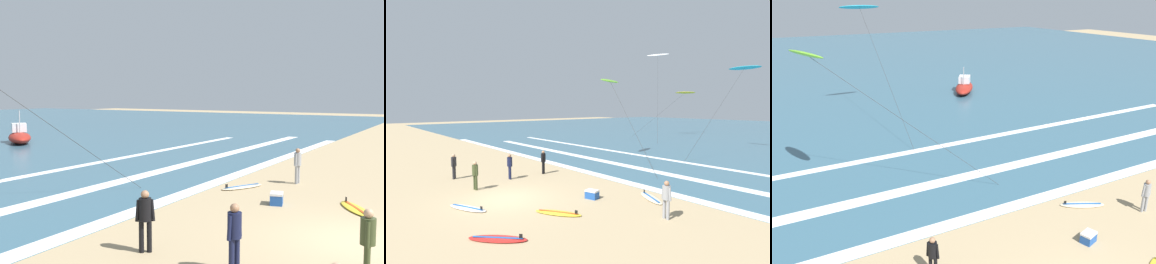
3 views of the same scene
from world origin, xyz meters
TOP-DOWN VIEW (x-y plane):
  - ocean_surface at (0.00, 51.73)m, footprint 140.00×90.00m
  - wave_foam_shoreline at (-1.68, 7.13)m, footprint 54.37×0.77m
  - wave_foam_mid_break at (1.92, 10.96)m, footprint 50.24×0.87m
  - wave_foam_outer_break at (-1.14, 15.72)m, footprint 49.08×0.63m
  - surfer_left_far at (-3.72, 4.50)m, footprint 0.39×0.45m
  - surfer_left_near at (6.58, 3.91)m, footprint 0.52×0.32m
  - surfboard_foreground_flat at (4.49, 5.65)m, footprint 2.14×1.49m
  - kite_lime_low_near at (-5.99, 13.08)m, footprint 9.08×5.45m
  - kite_cyan_high_right at (-0.10, 26.42)m, footprint 3.21×11.17m
  - offshore_boat at (10.43, 28.42)m, footprint 4.29×5.27m
  - cooler_box at (2.60, 3.39)m, footprint 0.71×0.61m

SIDE VIEW (x-z plane):
  - ocean_surface at x=0.00m, z-range 0.00..0.01m
  - wave_foam_shoreline at x=-1.68m, z-range 0.01..0.02m
  - wave_foam_mid_break at x=1.92m, z-range 0.01..0.02m
  - wave_foam_outer_break at x=-1.14m, z-range 0.01..0.02m
  - surfboard_foreground_flat at x=4.49m, z-range -0.08..0.17m
  - cooler_box at x=2.60m, z-range 0.00..0.44m
  - offshore_boat at x=10.43m, z-range -0.80..1.90m
  - surfer_left_far at x=-3.72m, z-range 0.16..1.76m
  - surfer_left_near at x=6.58m, z-range 0.16..1.76m
  - kite_lime_low_near at x=-5.99m, z-range 3.30..10.41m
  - kite_cyan_high_right at x=-0.10m, z-range 4.09..12.84m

